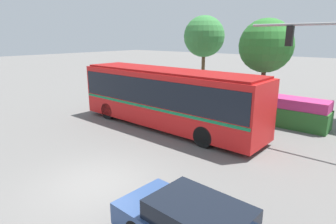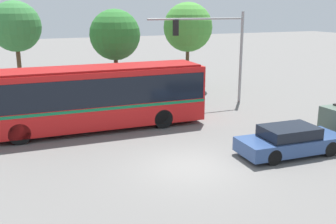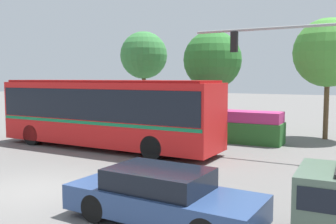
% 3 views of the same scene
% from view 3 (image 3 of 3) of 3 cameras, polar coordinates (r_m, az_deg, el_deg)
% --- Properties ---
extents(ground_plane, '(140.00, 140.00, 0.00)m').
position_cam_3_polar(ground_plane, '(12.05, -19.48, -11.02)').
color(ground_plane, slate).
extents(city_bus, '(11.13, 2.75, 3.19)m').
position_cam_3_polar(city_bus, '(17.82, -9.37, 0.34)').
color(city_bus, red).
rests_on(city_bus, ground).
extents(sedan_foreground, '(4.62, 1.97, 1.24)m').
position_cam_3_polar(sedan_foreground, '(8.84, -0.91, -12.64)').
color(sedan_foreground, navy).
rests_on(sedan_foreground, ground).
extents(traffic_light_pole, '(6.45, 0.24, 5.81)m').
position_cam_3_polar(traffic_light_pole, '(16.58, 19.57, 7.05)').
color(traffic_light_pole, gray).
rests_on(traffic_light_pole, ground).
extents(flowering_hedge, '(7.01, 1.46, 1.61)m').
position_cam_3_polar(flowering_hedge, '(20.17, 7.13, -2.00)').
color(flowering_hedge, '#286028').
rests_on(flowering_hedge, ground).
extents(street_tree_left, '(3.27, 3.27, 6.50)m').
position_cam_3_polar(street_tree_left, '(26.61, -3.68, 8.49)').
color(street_tree_left, brown).
rests_on(street_tree_left, ground).
extents(street_tree_centre, '(3.32, 3.32, 5.97)m').
position_cam_3_polar(street_tree_centre, '(21.91, 6.71, 7.75)').
color(street_tree_centre, brown).
rests_on(street_tree_centre, ground).
extents(street_tree_right, '(3.64, 3.64, 6.45)m').
position_cam_3_polar(street_tree_right, '(21.95, 23.00, 8.21)').
color(street_tree_right, brown).
rests_on(street_tree_right, ground).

